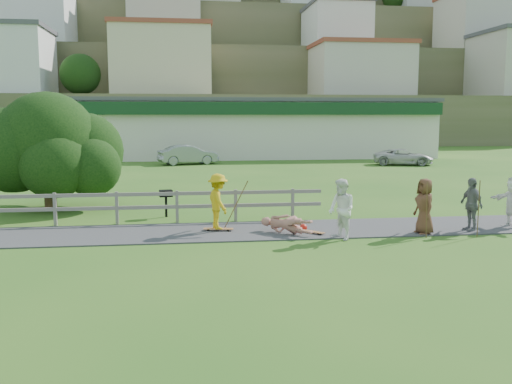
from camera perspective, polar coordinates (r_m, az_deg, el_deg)
ground at (r=16.51m, az=-0.90°, el=-5.02°), size 260.00×260.00×0.00m
path at (r=17.96m, az=-1.47°, el=-3.92°), size 34.00×3.00×0.04m
fence at (r=19.70m, az=-15.55°, el=-1.10°), size 15.05×0.10×1.10m
strip_mall at (r=51.28m, az=-1.11°, el=6.47°), size 32.50×10.75×5.10m
hillside at (r=107.86m, az=-6.85°, el=13.32°), size 220.00×67.00×47.50m
skater_rider at (r=17.80m, az=-3.81°, el=-1.26°), size 0.92×1.25×1.74m
skater_fallen at (r=17.47m, az=3.07°, el=-3.26°), size 1.52×1.53×0.63m
spectator_a at (r=16.84m, az=8.55°, el=-1.74°), size 0.93×1.05×1.79m
spectator_b at (r=19.10m, az=20.72°, el=-1.19°), size 0.55×1.05×1.70m
spectator_c at (r=18.16m, az=16.49°, el=-1.40°), size 0.63×0.90×1.73m
car_silver at (r=42.99m, az=-6.82°, el=3.72°), size 4.65×2.66×1.45m
car_white at (r=43.50m, az=14.52°, el=3.41°), size 4.70×3.10×1.20m
tree at (r=23.45m, az=-20.01°, el=2.71°), size 6.19×6.19×3.58m
bbq at (r=20.71m, az=-8.98°, el=-1.15°), size 0.50×0.41×0.98m
longboard_rider at (r=17.95m, az=-3.79°, el=-3.84°), size 0.95×0.40×0.10m
longboard_fallen at (r=17.60m, az=5.69°, el=-4.11°), size 0.69×0.73×0.09m
helmet at (r=17.97m, az=4.74°, el=-3.59°), size 0.25×0.25×0.25m
pole_rider at (r=18.24m, az=-2.02°, el=-1.02°), size 0.03×0.03×1.74m
pole_spec_left at (r=17.65m, az=16.70°, el=-1.75°), size 0.03×0.03×1.67m
pole_spec_right at (r=18.27m, az=21.36°, el=-1.58°), size 0.03×0.03×1.71m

